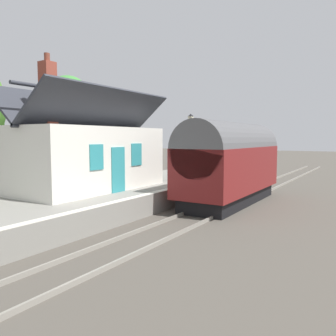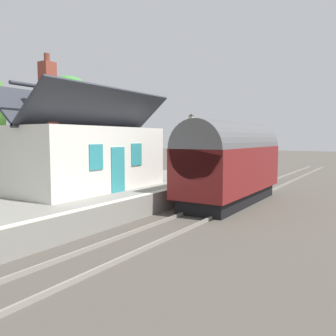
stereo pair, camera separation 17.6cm
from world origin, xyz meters
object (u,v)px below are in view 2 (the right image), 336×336
Objects in this scene: bench_platform_end at (182,169)px; station_building at (88,155)px; planter_under_sign at (155,169)px; planter_bench_left at (189,171)px; bench_near_building at (218,164)px; planter_edge_near at (230,165)px; planter_corner_building at (205,163)px; train at (231,162)px; bench_by_lamp at (197,166)px; planter_by_door at (212,162)px; lamp_post_platform at (191,135)px; tree_behind_building at (69,104)px.

station_building is at bearing 169.68° from bench_platform_end.
planter_bench_left is at bearing -75.98° from planter_under_sign.
bench_near_building reaches higher than planter_edge_near.
bench_near_building is at bearing 69.46° from planter_edge_near.
station_building is 8.24× the size of planter_under_sign.
bench_platform_end reaches higher than planter_corner_building.
train is at bearing -147.67° from planter_corner_building.
bench_by_lamp is 1.75× the size of planter_by_door.
planter_edge_near reaches higher than planter_bench_left.
planter_by_door is (15.40, 0.51, -1.22)m from station_building.
lamp_post_platform reaches higher than planter_edge_near.
tree_behind_building reaches higher than planter_by_door.
lamp_post_platform is (-1.23, -3.33, 2.19)m from planter_under_sign.
planter_corner_building is 10.03m from planter_bench_left.
planter_by_door reaches higher than planter_corner_building.
bench_platform_end is at bearing 169.07° from planter_edge_near.
bench_by_lamp is 9.79m from tree_behind_building.
bench_by_lamp reaches higher than planter_corner_building.
tree_behind_building is (-13.21, 2.98, 4.36)m from planter_corner_building.
bench_by_lamp is at bearing -17.13° from planter_under_sign.
tree_behind_building reaches higher than train.
station_building is 6.15m from tree_behind_building.
station_building is at bearing -174.49° from planter_corner_building.
planter_bench_left is at bearing 176.62° from planter_edge_near.
station_building reaches higher than lamp_post_platform.
station_building is 9.79× the size of planter_edge_near.
bench_near_building reaches higher than planter_bench_left.
bench_by_lamp and bench_near_building have the same top height.
bench_by_lamp is 1.01× the size of bench_near_building.
planter_by_door is (8.67, 2.51, 0.03)m from planter_bench_left.
train is 2.82m from lamp_post_platform.
station_building is 15.46m from planter_by_door.
train is at bearing -102.19° from planter_under_sign.
planter_bench_left is (1.80, 3.52, -0.84)m from train.
station_building is 7.66× the size of planter_corner_building.
train is 6.03× the size of bench_by_lamp.
bench_near_building is 4.11m from planter_corner_building.
bench_by_lamp is at bearing 175.57° from bench_near_building.
lamp_post_platform is at bearing -174.43° from planter_edge_near.
bench_near_building is at bearing 1.31° from bench_platform_end.
bench_platform_end is 5.60m from planter_edge_near.
train is 7.41m from station_building.
tree_behind_building is at bearing 57.41° from station_building.
planter_corner_building is at bearing 47.81° from planter_edge_near.
bench_platform_end is 1.70× the size of planter_edge_near.
bench_near_building and bench_platform_end have the same top height.
lamp_post_platform reaches higher than bench_by_lamp.
station_building is 6.28m from planter_under_sign.
planter_by_door is at bearing -124.07° from planter_corner_building.
planter_by_door is (-0.71, -1.04, 0.16)m from planter_corner_building.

